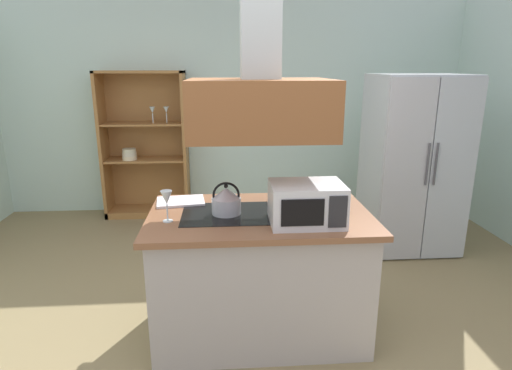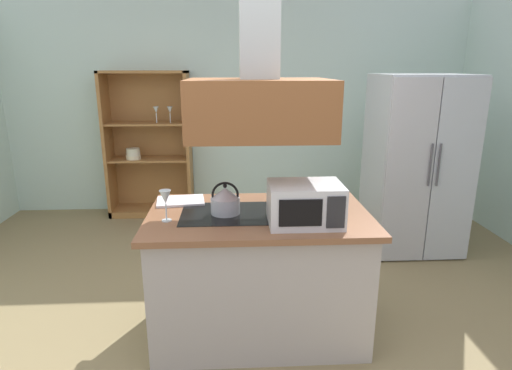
{
  "view_description": "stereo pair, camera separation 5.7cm",
  "coord_description": "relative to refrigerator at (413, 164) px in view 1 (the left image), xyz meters",
  "views": [
    {
      "loc": [
        -0.12,
        -2.57,
        1.86
      ],
      "look_at": [
        0.11,
        0.48,
        1.0
      ],
      "focal_mm": 29.56,
      "sensor_mm": 36.0,
      "label": 1
    },
    {
      "loc": [
        -0.06,
        -2.57,
        1.86
      ],
      "look_at": [
        0.11,
        0.48,
        1.0
      ],
      "focal_mm": 29.56,
      "sensor_mm": 36.0,
      "label": 2
    }
  ],
  "objects": [
    {
      "name": "ground_plane",
      "position": [
        -1.79,
        -1.51,
        -0.9
      ],
      "size": [
        7.8,
        7.8,
        0.0
      ],
      "primitive_type": "plane",
      "color": "olive"
    },
    {
      "name": "wall_back",
      "position": [
        -1.79,
        1.49,
        0.45
      ],
      "size": [
        6.0,
        0.12,
        2.7
      ],
      "primitive_type": "cube",
      "color": "silver",
      "rests_on": "ground"
    },
    {
      "name": "kitchen_island",
      "position": [
        -1.69,
        -1.38,
        -0.44
      ],
      "size": [
        1.51,
        0.93,
        0.9
      ],
      "color": "#B1A9A2",
      "rests_on": "ground"
    },
    {
      "name": "range_hood",
      "position": [
        -1.69,
        -1.38,
        0.83
      ],
      "size": [
        0.9,
        0.7,
        1.27
      ],
      "color": "brown"
    },
    {
      "name": "refrigerator",
      "position": [
        0.0,
        0.0,
        0.0
      ],
      "size": [
        0.9,
        0.77,
        1.79
      ],
      "color": "#B3BABF",
      "rests_on": "ground"
    },
    {
      "name": "dish_cabinet",
      "position": [
        -2.93,
        1.27,
        -0.09
      ],
      "size": [
        1.05,
        0.4,
        1.82
      ],
      "color": "#9C6A36",
      "rests_on": "ground"
    },
    {
      "name": "kettle",
      "position": [
        -1.92,
        -1.38,
        0.1
      ],
      "size": [
        0.2,
        0.2,
        0.22
      ],
      "color": "#AFB3BC",
      "rests_on": "kitchen_island"
    },
    {
      "name": "cutting_board",
      "position": [
        -2.25,
        -1.11,
        0.01
      ],
      "size": [
        0.37,
        0.28,
        0.02
      ],
      "primitive_type": "cube",
      "rotation": [
        0.0,
        0.0,
        0.12
      ],
      "color": "white",
      "rests_on": "kitchen_island"
    },
    {
      "name": "microwave",
      "position": [
        -1.41,
        -1.59,
        0.13
      ],
      "size": [
        0.46,
        0.35,
        0.26
      ],
      "color": "silver",
      "rests_on": "kitchen_island"
    },
    {
      "name": "wine_glass_on_counter",
      "position": [
        -2.29,
        -1.5,
        0.16
      ],
      "size": [
        0.08,
        0.08,
        0.21
      ],
      "color": "silver",
      "rests_on": "kitchen_island"
    }
  ]
}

